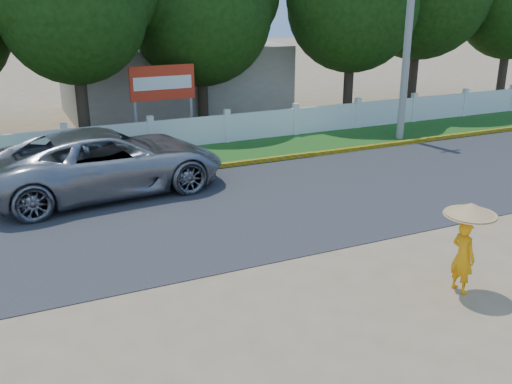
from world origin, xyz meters
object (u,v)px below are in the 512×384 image
vehicle (107,161)px  monk_with_parasol (467,235)px  utility_pole (407,44)px  billboard (163,87)px

vehicle → monk_with_parasol: vehicle is taller
utility_pole → billboard: size_ratio=2.50×
utility_pole → vehicle: 12.23m
vehicle → billboard: billboard is taller
utility_pole → vehicle: utility_pole is taller
billboard → utility_pole: bearing=-21.5°
utility_pole → monk_with_parasol: utility_pole is taller
utility_pole → billboard: (-8.64, 3.40, -1.55)m
monk_with_parasol → billboard: (-1.90, 13.87, 0.96)m
vehicle → monk_with_parasol: 10.10m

